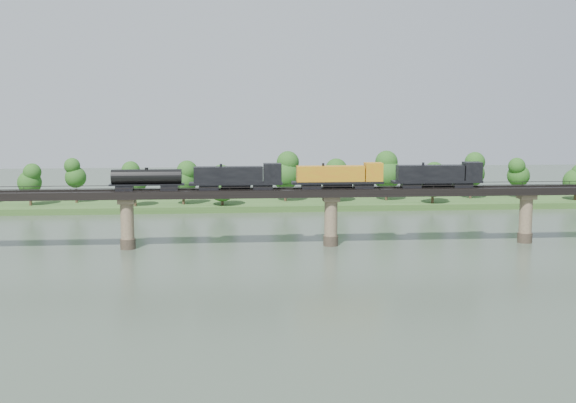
{
  "coord_description": "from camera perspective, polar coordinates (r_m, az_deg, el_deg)",
  "views": [
    {
      "loc": [
        -19.88,
        -110.42,
        29.08
      ],
      "look_at": [
        -8.57,
        30.0,
        9.0
      ],
      "focal_mm": 45.0,
      "sensor_mm": 36.0,
      "label": 1
    }
  ],
  "objects": [
    {
      "name": "far_treeline",
      "position": [
        192.37,
        -1.1,
        2.07
      ],
      "size": [
        289.06,
        17.54,
        13.6
      ],
      "color": "#382619",
      "rests_on": "far_bank"
    },
    {
      "name": "bridge",
      "position": [
        143.78,
        3.41,
        -1.36
      ],
      "size": [
        236.0,
        30.0,
        11.5
      ],
      "color": "#473A2D",
      "rests_on": "ground"
    },
    {
      "name": "bridge_superstructure",
      "position": [
        142.87,
        3.43,
        1.15
      ],
      "size": [
        220.0,
        4.9,
        0.75
      ],
      "color": "black",
      "rests_on": "bridge"
    },
    {
      "name": "freight_train",
      "position": [
        141.99,
        1.33,
        1.98
      ],
      "size": [
        73.56,
        2.87,
        5.06
      ],
      "color": "black",
      "rests_on": "bridge"
    },
    {
      "name": "far_bank",
      "position": [
        198.46,
        1.19,
        -0.08
      ],
      "size": [
        300.0,
        24.0,
        1.6
      ],
      "primitive_type": "cube",
      "color": "#2E5220",
      "rests_on": "ground"
    },
    {
      "name": "ground",
      "position": [
        115.91,
        5.46,
        -6.46
      ],
      "size": [
        400.0,
        400.0,
        0.0
      ],
      "primitive_type": "plane",
      "color": "#344233",
      "rests_on": "ground"
    }
  ]
}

